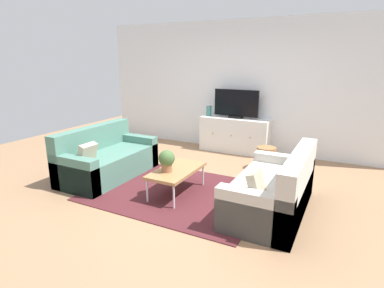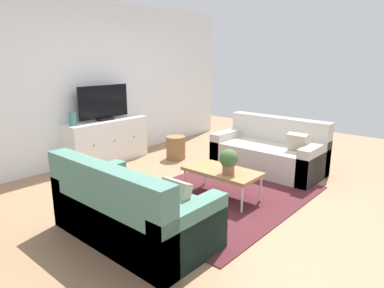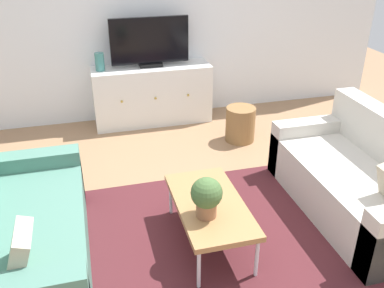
% 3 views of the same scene
% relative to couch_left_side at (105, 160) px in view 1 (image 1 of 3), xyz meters
% --- Properties ---
extents(ground_plane, '(10.00, 10.00, 0.00)m').
position_rel_couch_left_side_xyz_m(ground_plane, '(1.43, 0.10, -0.28)').
color(ground_plane, '#997251').
extents(wall_back, '(6.40, 0.12, 2.70)m').
position_rel_couch_left_side_xyz_m(wall_back, '(1.43, 2.65, 1.07)').
color(wall_back, white).
rests_on(wall_back, ground_plane).
extents(area_rug, '(2.50, 1.90, 0.01)m').
position_rel_couch_left_side_xyz_m(area_rug, '(1.43, -0.05, -0.27)').
color(area_rug, '#4C1E23').
rests_on(area_rug, ground_plane).
extents(couch_left_side, '(0.85, 1.67, 0.83)m').
position_rel_couch_left_side_xyz_m(couch_left_side, '(0.00, 0.00, 0.00)').
color(couch_left_side, '#4C7A6B').
rests_on(couch_left_side, ground_plane).
extents(couch_right_side, '(0.85, 1.67, 0.83)m').
position_rel_couch_left_side_xyz_m(couch_right_side, '(2.87, 0.00, 0.00)').
color(couch_right_side, beige).
rests_on(couch_right_side, ground_plane).
extents(coffee_table, '(0.51, 0.97, 0.38)m').
position_rel_couch_left_side_xyz_m(coffee_table, '(1.44, -0.08, 0.07)').
color(coffee_table, '#A37547').
rests_on(coffee_table, ground_plane).
extents(potted_plant, '(0.23, 0.23, 0.31)m').
position_rel_couch_left_side_xyz_m(potted_plant, '(1.37, -0.23, 0.27)').
color(potted_plant, '#936042').
rests_on(potted_plant, coffee_table).
extents(tv_console, '(1.45, 0.47, 0.73)m').
position_rel_couch_left_side_xyz_m(tv_console, '(1.44, 2.37, 0.08)').
color(tv_console, white).
rests_on(tv_console, ground_plane).
extents(flat_screen_tv, '(0.94, 0.16, 0.59)m').
position_rel_couch_left_side_xyz_m(flat_screen_tv, '(1.44, 2.39, 0.74)').
color(flat_screen_tv, black).
rests_on(flat_screen_tv, tv_console).
extents(glass_vase, '(0.11, 0.11, 0.21)m').
position_rel_couch_left_side_xyz_m(glass_vase, '(0.83, 2.37, 0.55)').
color(glass_vase, teal).
rests_on(glass_vase, tv_console).
extents(wicker_basket, '(0.34, 0.34, 0.41)m').
position_rel_couch_left_side_xyz_m(wicker_basket, '(2.33, 1.57, -0.08)').
color(wicker_basket, olive).
rests_on(wicker_basket, ground_plane).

